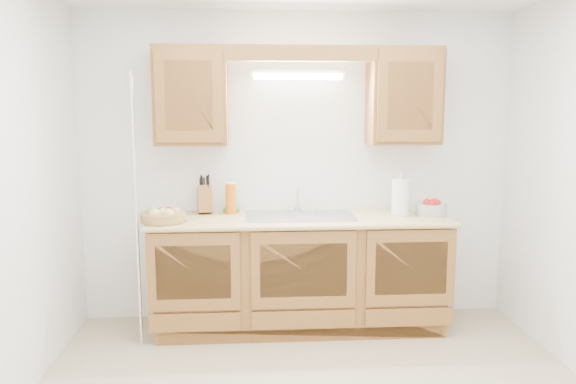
{
  "coord_description": "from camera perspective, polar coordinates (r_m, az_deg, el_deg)",
  "views": [
    {
      "loc": [
        -0.38,
        -3.07,
        1.73
      ],
      "look_at": [
        -0.12,
        0.85,
        1.15
      ],
      "focal_mm": 35.0,
      "sensor_mm": 36.0,
      "label": 1
    }
  ],
  "objects": [
    {
      "name": "outlet_plate",
      "position": [
        4.79,
        12.33,
        1.31
      ],
      "size": [
        0.08,
        0.01,
        0.12
      ],
      "primitive_type": "cube",
      "color": "white",
      "rests_on": "room"
    },
    {
      "name": "paper_towel",
      "position": [
        4.48,
        11.33,
        -0.56
      ],
      "size": [
        0.16,
        0.16,
        0.34
      ],
      "rotation": [
        0.0,
        0.0,
        0.22
      ],
      "color": "silver",
      "rests_on": "countertop"
    },
    {
      "name": "knife_block",
      "position": [
        4.54,
        -8.46,
        -0.69
      ],
      "size": [
        0.13,
        0.2,
        0.32
      ],
      "rotation": [
        0.0,
        0.0,
        0.15
      ],
      "color": "brown",
      "rests_on": "countertop"
    },
    {
      "name": "wire_shelf_pole",
      "position": [
        4.16,
        -15.15,
        -1.96
      ],
      "size": [
        0.03,
        0.03,
        2.0
      ],
      "primitive_type": "cylinder",
      "color": "silver",
      "rests_on": "ground"
    },
    {
      "name": "countertop",
      "position": [
        4.36,
        1.25,
        -2.79
      ],
      "size": [
        2.3,
        0.63,
        0.04
      ],
      "primitive_type": "cube",
      "color": "tan",
      "rests_on": "base_cabinets"
    },
    {
      "name": "base_cabinets",
      "position": [
        4.48,
        1.21,
        -8.27
      ],
      "size": [
        2.2,
        0.6,
        0.86
      ],
      "primitive_type": "cube",
      "color": "brown",
      "rests_on": "ground"
    },
    {
      "name": "soap_bottle",
      "position": [
        4.55,
        -5.79,
        -1.03
      ],
      "size": [
        0.08,
        0.08,
        0.17
      ],
      "primitive_type": "imported",
      "rotation": [
        0.0,
        0.0,
        0.06
      ],
      "color": "#2452B5",
      "rests_on": "countertop"
    },
    {
      "name": "upper_cabinet_left",
      "position": [
        4.43,
        -9.79,
        9.57
      ],
      "size": [
        0.55,
        0.33,
        0.75
      ],
      "primitive_type": "cube",
      "color": "brown",
      "rests_on": "room"
    },
    {
      "name": "fruit_basket",
      "position": [
        4.26,
        -12.56,
        -2.36
      ],
      "size": [
        0.4,
        0.4,
        0.1
      ],
      "rotation": [
        0.0,
        0.0,
        -0.21
      ],
      "color": "#B38348",
      "rests_on": "countertop"
    },
    {
      "name": "sponge",
      "position": [
        4.59,
        -5.76,
        -1.86
      ],
      "size": [
        0.13,
        0.09,
        0.03
      ],
      "rotation": [
        0.0,
        0.0,
        -0.09
      ],
      "color": "#CC333F",
      "rests_on": "countertop"
    },
    {
      "name": "fluorescent_fixture",
      "position": [
        4.51,
        1.03,
        11.85
      ],
      "size": [
        0.76,
        0.08,
        0.08
      ],
      "color": "white",
      "rests_on": "room"
    },
    {
      "name": "sink",
      "position": [
        4.39,
        1.23,
        -3.4
      ],
      "size": [
        0.84,
        0.46,
        0.36
      ],
      "color": "#9E9EA3",
      "rests_on": "countertop"
    },
    {
      "name": "valance",
      "position": [
        4.3,
        1.3,
        13.93
      ],
      "size": [
        2.2,
        0.05,
        0.12
      ],
      "primitive_type": "cube",
      "color": "brown",
      "rests_on": "room"
    },
    {
      "name": "room",
      "position": [
        3.13,
        3.16,
        -0.38
      ],
      "size": [
        3.52,
        3.5,
        2.5
      ],
      "color": "#C9B391",
      "rests_on": "ground"
    },
    {
      "name": "apple_bowl",
      "position": [
        4.55,
        14.3,
        -1.58
      ],
      "size": [
        0.29,
        0.29,
        0.13
      ],
      "rotation": [
        0.0,
        0.0,
        -0.17
      ],
      "color": "silver",
      "rests_on": "countertop"
    },
    {
      "name": "upper_cabinet_right",
      "position": [
        4.57,
        11.69,
        9.48
      ],
      "size": [
        0.55,
        0.33,
        0.75
      ],
      "primitive_type": "cube",
      "color": "brown",
      "rests_on": "room"
    },
    {
      "name": "orange_canister",
      "position": [
        4.49,
        -5.82,
        -0.6
      ],
      "size": [
        0.09,
        0.09,
        0.25
      ],
      "rotation": [
        0.0,
        0.0,
        0.11
      ],
      "color": "#D4640B",
      "rests_on": "countertop"
    }
  ]
}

